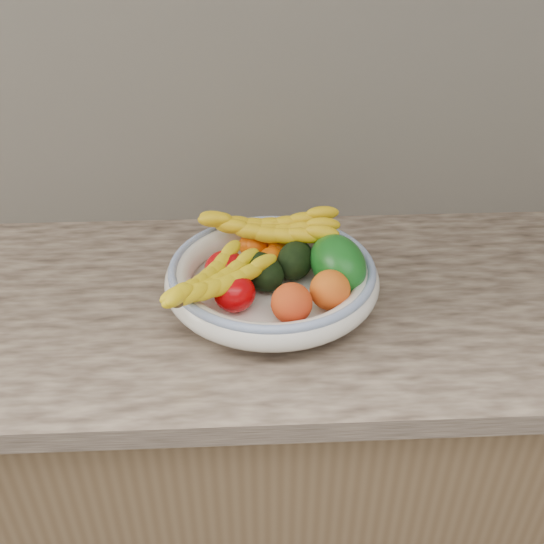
{
  "coord_description": "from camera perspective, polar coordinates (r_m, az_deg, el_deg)",
  "views": [
    {
      "loc": [
        -0.04,
        0.75,
        1.57
      ],
      "look_at": [
        0.0,
        1.66,
        0.96
      ],
      "focal_mm": 40.0,
      "sensor_mm": 36.0,
      "label": 1
    }
  ],
  "objects": [
    {
      "name": "avocado_right",
      "position": [
        1.12,
        2.2,
        1.11
      ],
      "size": [
        0.09,
        0.11,
        0.07
      ],
      "primitive_type": "ellipsoid",
      "rotation": [
        0.0,
        0.0,
        -0.33
      ],
      "color": "black",
      "rests_on": "fruit_bowl"
    },
    {
      "name": "clementine_back_right",
      "position": [
        1.18,
        0.69,
        2.27
      ],
      "size": [
        0.05,
        0.05,
        0.04
      ],
      "primitive_type": "ellipsoid",
      "rotation": [
        0.0,
        0.0,
        0.14
      ],
      "color": "orange",
      "rests_on": "fruit_bowl"
    },
    {
      "name": "peach_right",
      "position": [
        1.04,
        5.48,
        -1.69
      ],
      "size": [
        0.08,
        0.08,
        0.07
      ],
      "primitive_type": "ellipsoid",
      "rotation": [
        0.0,
        0.0,
        0.16
      ],
      "color": "orange",
      "rests_on": "fruit_bowl"
    },
    {
      "name": "green_mango",
      "position": [
        1.1,
        6.2,
        0.79
      ],
      "size": [
        0.15,
        0.17,
        0.12
      ],
      "primitive_type": "ellipsoid",
      "rotation": [
        0.0,
        0.31,
        0.33
      ],
      "color": "#0F5414",
      "rests_on": "fruit_bowl"
    },
    {
      "name": "tomato_near_left",
      "position": [
        1.04,
        -3.55,
        -1.97
      ],
      "size": [
        0.09,
        0.09,
        0.07
      ],
      "primitive_type": "ellipsoid",
      "rotation": [
        0.0,
        0.0,
        0.2
      ],
      "color": "#B90206",
      "rests_on": "fruit_bowl"
    },
    {
      "name": "peach_front",
      "position": [
        1.01,
        1.86,
        -2.96
      ],
      "size": [
        0.09,
        0.09,
        0.07
      ],
      "primitive_type": "ellipsoid",
      "rotation": [
        0.0,
        0.0,
        0.28
      ],
      "color": "orange",
      "rests_on": "fruit_bowl"
    },
    {
      "name": "tomato_left",
      "position": [
        1.1,
        -4.39,
        0.21
      ],
      "size": [
        0.1,
        0.1,
        0.07
      ],
      "primitive_type": "ellipsoid",
      "rotation": [
        0.0,
        0.0,
        0.39
      ],
      "color": "#B10509",
      "rests_on": "fruit_bowl"
    },
    {
      "name": "avocado_center",
      "position": [
        1.09,
        -0.94,
        0.04
      ],
      "size": [
        0.11,
        0.12,
        0.07
      ],
      "primitive_type": "ellipsoid",
      "rotation": [
        0.0,
        0.0,
        0.6
      ],
      "color": "black",
      "rests_on": "fruit_bowl"
    },
    {
      "name": "clementine_extra",
      "position": [
        1.19,
        -1.56,
        2.5
      ],
      "size": [
        0.05,
        0.05,
        0.05
      ],
      "primitive_type": "ellipsoid",
      "color": "#F26005",
      "rests_on": "fruit_bowl"
    },
    {
      "name": "clementine_back_left",
      "position": [
        1.19,
        -2.08,
        2.54
      ],
      "size": [
        0.06,
        0.06,
        0.04
      ],
      "primitive_type": "ellipsoid",
      "rotation": [
        0.0,
        0.0,
        -0.28
      ],
      "color": "#E95D04",
      "rests_on": "fruit_bowl"
    },
    {
      "name": "banana_bunch_front",
      "position": [
        1.03,
        -5.43,
        -1.13
      ],
      "size": [
        0.24,
        0.26,
        0.07
      ],
      "primitive_type": null,
      "rotation": [
        0.0,
        0.0,
        0.89
      ],
      "color": "yellow",
      "rests_on": "fruit_bowl"
    },
    {
      "name": "fruit_bowl",
      "position": [
        1.1,
        0.0,
        -0.5
      ],
      "size": [
        0.39,
        0.39,
        0.08
      ],
      "color": "white",
      "rests_on": "kitchen_counter"
    },
    {
      "name": "kitchen_counter",
      "position": [
        1.45,
        -0.05,
        -16.01
      ],
      "size": [
        2.44,
        0.66,
        1.4
      ],
      "color": "brown",
      "rests_on": "ground"
    },
    {
      "name": "banana_bunch_back",
      "position": [
        1.17,
        -0.33,
        3.8
      ],
      "size": [
        0.3,
        0.14,
        0.08
      ],
      "primitive_type": null,
      "rotation": [
        0.0,
        0.0,
        -0.12
      ],
      "color": "yellow",
      "rests_on": "fruit_bowl"
    },
    {
      "name": "clementine_back_mid",
      "position": [
        1.15,
        -0.02,
        1.24
      ],
      "size": [
        0.06,
        0.06,
        0.05
      ],
      "primitive_type": "ellipsoid",
      "rotation": [
        0.0,
        0.0,
        -0.35
      ],
      "color": "#E95C04",
      "rests_on": "fruit_bowl"
    }
  ]
}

